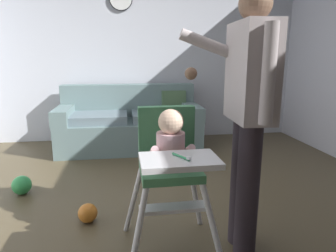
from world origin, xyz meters
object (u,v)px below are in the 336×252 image
at_px(toy_ball, 88,213).
at_px(toy_ball_second, 22,185).
at_px(adult_standing, 248,111).
at_px(couch, 130,124).
at_px(high_chair, 170,155).

bearing_deg(toy_ball, toy_ball_second, 138.40).
relative_size(adult_standing, toy_ball_second, 9.28).
xyz_separation_m(couch, toy_ball_second, (-1.03, -1.37, -0.24)).
relative_size(high_chair, toy_ball_second, 5.43).
xyz_separation_m(high_chair, toy_ball_second, (-1.23, 1.01, -0.57)).
bearing_deg(adult_standing, toy_ball_second, -28.61).
distance_m(high_chair, adult_standing, 0.54).
distance_m(couch, toy_ball_second, 1.73).
bearing_deg(toy_ball_second, toy_ball, -41.60).
xyz_separation_m(couch, high_chair, (0.20, -2.38, 0.32)).
bearing_deg(high_chair, toy_ball_second, -130.30).
relative_size(couch, toy_ball, 12.92).
xyz_separation_m(couch, toy_ball, (-0.37, -1.96, -0.26)).
height_order(couch, toy_ball_second, couch).
xyz_separation_m(adult_standing, toy_ball_second, (-1.70, 1.04, -0.83)).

